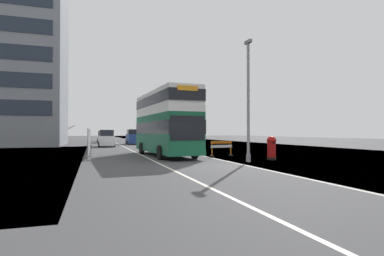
% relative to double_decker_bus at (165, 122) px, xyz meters
% --- Properties ---
extents(ground, '(140.00, 280.00, 0.10)m').
position_rel_double_decker_bus_xyz_m(ground, '(1.42, -7.94, -2.74)').
color(ground, '#424244').
extents(double_decker_bus, '(3.29, 10.38, 5.06)m').
position_rel_double_decker_bus_xyz_m(double_decker_bus, '(0.00, 0.00, 0.00)').
color(double_decker_bus, '#145638').
rests_on(double_decker_bus, ground).
extents(lamppost_foreground, '(0.29, 0.70, 7.77)m').
position_rel_double_decker_bus_xyz_m(lamppost_foreground, '(3.93, -6.47, 0.97)').
color(lamppost_foreground, gray).
rests_on(lamppost_foreground, ground).
extents(red_pillar_postbox, '(0.63, 0.63, 1.63)m').
position_rel_double_decker_bus_xyz_m(red_pillar_postbox, '(6.13, -5.68, -1.80)').
color(red_pillar_postbox, black).
rests_on(red_pillar_postbox, ground).
extents(roadworks_barrier, '(1.87, 0.63, 1.20)m').
position_rel_double_decker_bus_xyz_m(roadworks_barrier, '(4.15, -1.70, -1.92)').
color(roadworks_barrier, orange).
rests_on(roadworks_barrier, ground).
extents(construction_site_fence, '(0.44, 24.00, 2.14)m').
position_rel_double_decker_bus_xyz_m(construction_site_fence, '(-5.81, 9.26, -1.66)').
color(construction_site_fence, '#A8AAAD').
rests_on(construction_site_fence, ground).
extents(car_oncoming_near, '(2.03, 4.10, 2.17)m').
position_rel_double_decker_bus_xyz_m(car_oncoming_near, '(-3.80, 17.15, -1.68)').
color(car_oncoming_near, silver).
rests_on(car_oncoming_near, ground).
extents(car_receding_mid, '(1.96, 4.55, 2.31)m').
position_rel_double_decker_bus_xyz_m(car_receding_mid, '(0.42, 24.04, -1.61)').
color(car_receding_mid, navy).
rests_on(car_receding_mid, ground).
extents(car_receding_far, '(1.98, 3.91, 2.10)m').
position_rel_double_decker_bus_xyz_m(car_receding_far, '(-3.77, 32.01, -1.72)').
color(car_receding_far, silver).
rests_on(car_receding_far, ground).
extents(car_far_side, '(2.08, 4.35, 2.13)m').
position_rel_double_decker_bus_xyz_m(car_far_side, '(-3.55, 39.19, -1.70)').
color(car_far_side, navy).
rests_on(car_far_side, ground).
extents(bare_tree_far_verge_near, '(2.40, 3.13, 4.61)m').
position_rel_double_decker_bus_xyz_m(bare_tree_far_verge_near, '(-13.87, 30.41, -0.07)').
color(bare_tree_far_verge_near, '#4C3D2D').
rests_on(bare_tree_far_verge_near, ground).
extents(bare_tree_far_verge_mid, '(3.59, 2.67, 4.31)m').
position_rel_double_decker_bus_xyz_m(bare_tree_far_verge_mid, '(-11.00, 42.70, -0.67)').
color(bare_tree_far_verge_mid, '#4C3D2D').
rests_on(bare_tree_far_verge_mid, ground).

